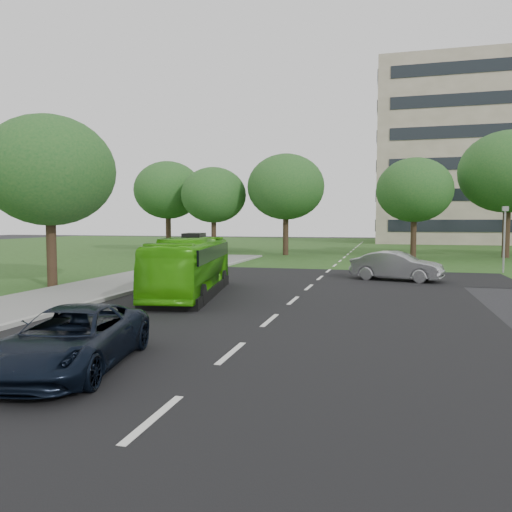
# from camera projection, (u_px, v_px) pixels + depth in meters

# --- Properties ---
(ground) EXTENTS (160.00, 160.00, 0.00)m
(ground) POSITION_uv_depth(u_px,v_px,m) (283.00, 310.00, 17.44)
(ground) COLOR black
(ground) RESTS_ON ground
(street_surfaces) EXTENTS (120.00, 120.00, 0.15)m
(street_surfaces) POSITION_uv_depth(u_px,v_px,m) (336.00, 260.00, 39.48)
(street_surfaces) COLOR black
(street_surfaces) RESTS_ON ground
(tree_park_a) EXTENTS (6.15, 6.15, 8.18)m
(tree_park_a) POSITION_uv_depth(u_px,v_px,m) (214.00, 195.00, 47.02)
(tree_park_a) COLOR black
(tree_park_a) RESTS_ON ground
(tree_park_b) EXTENTS (7.00, 7.00, 9.18)m
(tree_park_b) POSITION_uv_depth(u_px,v_px,m) (286.00, 187.00, 45.20)
(tree_park_b) COLOR black
(tree_park_b) RESTS_ON ground
(tree_park_c) EXTENTS (6.31, 6.31, 8.38)m
(tree_park_c) POSITION_uv_depth(u_px,v_px,m) (415.00, 190.00, 41.66)
(tree_park_c) COLOR black
(tree_park_c) RESTS_ON ground
(tree_park_d) EXTENTS (8.06, 8.06, 10.65)m
(tree_park_d) POSITION_uv_depth(u_px,v_px,m) (508.00, 172.00, 41.72)
(tree_park_d) COLOR black
(tree_park_d) RESTS_ON ground
(tree_park_f) EXTENTS (6.86, 6.86, 9.16)m
(tree_park_f) POSITION_uv_depth(u_px,v_px,m) (168.00, 190.00, 50.67)
(tree_park_f) COLOR black
(tree_park_f) RESTS_ON ground
(tree_side_near) EXTENTS (6.01, 6.01, 7.99)m
(tree_side_near) POSITION_uv_depth(u_px,v_px,m) (49.00, 171.00, 23.10)
(tree_side_near) COLOR black
(tree_side_near) RESTS_ON ground
(bus) EXTENTS (3.50, 8.87, 2.41)m
(bus) POSITION_uv_depth(u_px,v_px,m) (190.00, 266.00, 20.88)
(bus) COLOR #3AA80D
(bus) RESTS_ON ground
(sedan) EXTENTS (4.89, 2.75, 1.52)m
(sedan) POSITION_uv_depth(u_px,v_px,m) (397.00, 266.00, 26.02)
(sedan) COLOR #9B9B9F
(sedan) RESTS_ON ground
(suv) EXTENTS (2.94, 4.95, 1.29)m
(suv) POSITION_uv_depth(u_px,v_px,m) (72.00, 339.00, 10.40)
(suv) COLOR black
(suv) RESTS_ON ground
(camera_pole) EXTENTS (0.33, 0.28, 3.97)m
(camera_pole) POSITION_uv_depth(u_px,v_px,m) (505.00, 230.00, 29.66)
(camera_pole) COLOR gray
(camera_pole) RESTS_ON ground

